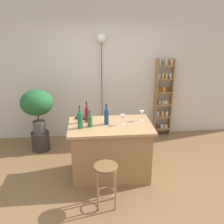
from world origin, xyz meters
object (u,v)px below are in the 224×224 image
object	(u,v)px
wine_glass_left	(142,114)
pendant_globe_light	(101,40)
bar_stool	(106,176)
spice_shelf	(163,98)
potted_plant	(37,104)
cookbook	(83,117)
bottle_soda_blue	(87,114)
wine_glass_center	(123,118)
bottle_vinegar	(80,120)
bottle_sauce_amber	(90,121)
bottle_wine_red	(106,117)
plant_stool	(41,141)

from	to	relation	value
wine_glass_left	pendant_globe_light	bearing A→B (deg)	111.68
bar_stool	spice_shelf	distance (m)	2.68
potted_plant	cookbook	size ratio (longest dim) A/B	4.04
bottle_soda_blue	cookbook	distance (m)	0.22
bar_stool	wine_glass_center	size ratio (longest dim) A/B	3.79
bar_stool	bottle_soda_blue	bearing A→B (deg)	104.32
bar_stool	wine_glass_center	xyz separation A→B (m)	(0.32, 0.74, 0.55)
bottle_vinegar	bottle_soda_blue	distance (m)	0.26
bottle_soda_blue	wine_glass_left	bearing A→B (deg)	-1.14
cookbook	potted_plant	bearing A→B (deg)	161.05
bottle_vinegar	cookbook	distance (m)	0.43
bottle_soda_blue	potted_plant	bearing A→B (deg)	137.46
potted_plant	pendant_globe_light	bearing A→B (deg)	23.48
wine_glass_left	wine_glass_center	xyz separation A→B (m)	(-0.33, -0.15, 0.00)
bar_stool	bottle_sauce_amber	xyz separation A→B (m)	(-0.19, 0.71, 0.52)
potted_plant	bottle_wine_red	bearing A→B (deg)	-38.50
spice_shelf	wine_glass_left	xyz separation A→B (m)	(-0.75, -1.36, 0.15)
plant_stool	bottle_soda_blue	xyz separation A→B (m)	(0.92, -0.85, 0.83)
bottle_sauce_amber	cookbook	size ratio (longest dim) A/B	1.19
bottle_soda_blue	bottle_wine_red	world-z (taller)	bottle_soda_blue
bottle_wine_red	wine_glass_center	bearing A→B (deg)	-9.50
bottle_wine_red	wine_glass_left	distance (m)	0.59
wine_glass_left	cookbook	bearing A→B (deg)	168.65
bottle_vinegar	cookbook	size ratio (longest dim) A/B	1.67
potted_plant	wine_glass_left	distance (m)	2.00
wine_glass_left	bottle_soda_blue	bearing A→B (deg)	178.86
potted_plant	cookbook	xyz separation A→B (m)	(0.85, -0.68, -0.03)
bottle_sauce_amber	pendant_globe_light	distance (m)	1.93
cookbook	plant_stool	bearing A→B (deg)	161.05
spice_shelf	cookbook	bearing A→B (deg)	-145.56
potted_plant	bottle_wine_red	xyz separation A→B (m)	(1.23, -0.97, 0.08)
bottle_vinegar	bottle_wine_red	bearing A→B (deg)	15.88
plant_stool	potted_plant	xyz separation A→B (m)	(0.00, 0.00, 0.75)
bottle_sauce_amber	bottle_soda_blue	bearing A→B (deg)	102.52
bottle_sauce_amber	pendant_globe_light	size ratio (longest dim) A/B	0.11
bar_stool	potted_plant	world-z (taller)	potted_plant
bottle_soda_blue	wine_glass_left	xyz separation A→B (m)	(0.88, -0.02, -0.01)
bar_stool	pendant_globe_light	size ratio (longest dim) A/B	0.29
plant_stool	bottle_soda_blue	distance (m)	1.51
bottle_wine_red	wine_glass_left	size ratio (longest dim) A/B	2.03
bottle_wine_red	cookbook	size ratio (longest dim) A/B	1.58
wine_glass_center	spice_shelf	bearing A→B (deg)	54.29
potted_plant	bottle_sauce_amber	bearing A→B (deg)	-47.20
bar_stool	plant_stool	bearing A→B (deg)	123.39
spice_shelf	plant_stool	size ratio (longest dim) A/B	4.57
potted_plant	bottle_soda_blue	size ratio (longest dim) A/B	2.53
bottle_vinegar	bottle_sauce_amber	bearing A→B (deg)	16.82
bar_stool	wine_glass_left	distance (m)	1.23
plant_stool	bottle_sauce_amber	size ratio (longest dim) A/B	1.47
plant_stool	bottle_vinegar	distance (m)	1.60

